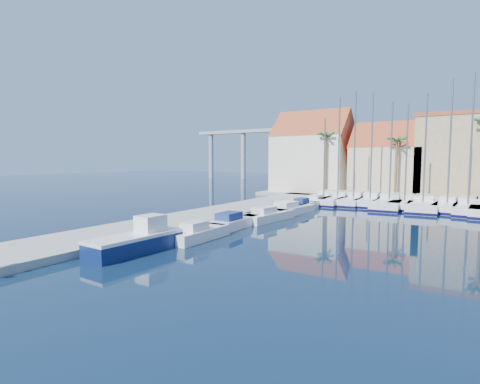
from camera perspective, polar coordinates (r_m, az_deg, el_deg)
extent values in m
plane|color=black|center=(19.41, -14.99, -12.67)|extent=(260.00, 260.00, 0.00)
cube|color=gray|center=(34.91, -8.47, -4.25)|extent=(6.00, 77.00, 0.50)
cube|color=gray|center=(60.72, 29.13, -0.90)|extent=(54.00, 16.00, 0.50)
cube|color=#0D1C4F|center=(24.55, -15.63, -7.80)|extent=(2.34, 6.40, 0.95)
cube|color=white|center=(24.43, -15.67, -6.47)|extent=(2.34, 6.40, 0.21)
cube|color=white|center=(25.13, -13.46, -4.76)|extent=(1.43, 1.74, 1.16)
cube|color=white|center=(27.49, -6.21, -6.43)|extent=(1.86, 5.47, 0.80)
cube|color=white|center=(26.94, -6.94, -5.16)|extent=(1.26, 1.93, 0.60)
cube|color=white|center=(32.06, -1.09, -4.76)|extent=(2.31, 6.45, 0.80)
cube|color=navy|center=(31.41, -1.70, -3.67)|extent=(1.52, 2.29, 0.60)
cube|color=white|center=(35.74, 4.31, -3.75)|extent=(2.68, 6.52, 0.80)
cube|color=white|center=(35.12, 3.73, -2.75)|extent=(1.64, 2.35, 0.60)
cube|color=white|center=(40.22, 7.60, -2.80)|extent=(2.94, 7.16, 0.80)
cube|color=white|center=(39.54, 7.09, -1.91)|extent=(1.81, 2.59, 0.60)
cube|color=white|center=(44.04, 9.62, -2.15)|extent=(1.72, 5.15, 0.80)
cube|color=navy|center=(43.49, 9.35, -1.31)|extent=(1.18, 1.81, 0.60)
cube|color=white|center=(48.26, 11.63, -1.56)|extent=(1.99, 5.75, 0.80)
cube|color=white|center=(47.66, 11.41, -0.79)|extent=(1.33, 2.03, 0.60)
cube|color=white|center=(53.09, 13.27, -1.00)|extent=(2.27, 6.55, 0.80)
cube|color=white|center=(52.42, 13.02, -0.30)|extent=(1.52, 2.31, 0.60)
cube|color=white|center=(51.64, 12.78, -1.04)|extent=(3.36, 10.16, 1.00)
cube|color=#0E0B39|center=(51.68, 12.77, -1.40)|extent=(3.42, 10.22, 0.28)
cube|color=white|center=(52.53, 13.09, -0.07)|extent=(2.04, 3.13, 0.60)
cylinder|color=slate|center=(50.89, 12.74, 5.20)|extent=(0.20, 0.20, 10.23)
cube|color=white|center=(50.90, 14.87, -1.17)|extent=(3.35, 10.49, 1.00)
cube|color=#0E0B39|center=(50.93, 14.86, -1.53)|extent=(3.42, 10.55, 0.28)
cube|color=white|center=(51.78, 15.32, -0.19)|extent=(2.08, 3.22, 0.60)
cylinder|color=slate|center=(50.16, 14.83, 6.58)|extent=(0.20, 0.20, 12.70)
cube|color=white|center=(50.92, 17.00, -1.22)|extent=(3.11, 10.13, 1.00)
cube|color=#0E0B39|center=(50.95, 16.99, -1.58)|extent=(3.17, 10.19, 0.28)
cube|color=white|center=(51.81, 17.27, -0.24)|extent=(1.97, 3.09, 0.60)
cylinder|color=slate|center=(50.18, 17.08, 6.94)|extent=(0.20, 0.20, 13.43)
cube|color=white|center=(50.52, 19.30, -1.33)|extent=(2.82, 9.42, 1.00)
cube|color=#0E0B39|center=(50.55, 19.29, -1.69)|extent=(2.88, 9.48, 0.28)
cube|color=white|center=(51.35, 19.52, -0.34)|extent=(1.81, 2.87, 0.60)
cylinder|color=slate|center=(49.80, 19.43, 6.69)|extent=(0.20, 0.20, 13.08)
cube|color=white|center=(49.32, 21.86, -1.56)|extent=(3.88, 11.98, 1.00)
cube|color=#0E0B39|center=(49.36, 21.85, -1.93)|extent=(3.94, 12.04, 0.28)
cube|color=white|center=(50.41, 22.06, -0.52)|extent=(2.39, 3.68, 0.60)
cylinder|color=slate|center=(48.45, 22.02, 5.79)|extent=(0.20, 0.20, 11.60)
cube|color=white|center=(49.44, 23.90, -1.62)|extent=(2.83, 9.36, 1.00)
cube|color=#0E0B39|center=(49.47, 23.89, -1.98)|extent=(2.89, 9.42, 0.28)
cube|color=white|center=(50.26, 24.15, -0.61)|extent=(1.81, 2.85, 0.60)
cylinder|color=slate|center=(48.70, 24.05, 5.56)|extent=(0.20, 0.20, 11.34)
cube|color=white|center=(48.74, 26.11, -1.79)|extent=(3.99, 12.02, 1.00)
cube|color=#0E0B39|center=(48.77, 26.10, -2.16)|extent=(4.05, 12.08, 0.28)
cube|color=white|center=(49.83, 26.21, -0.73)|extent=(2.42, 3.70, 0.60)
cylinder|color=slate|center=(47.87, 26.39, 6.04)|extent=(0.20, 0.20, 12.26)
cube|color=white|center=(48.61, 29.07, -1.93)|extent=(2.79, 8.92, 1.00)
cube|color=#0E0B39|center=(48.65, 29.06, -2.30)|extent=(2.86, 8.98, 0.28)
cube|color=white|center=(49.40, 29.24, -0.90)|extent=(1.75, 2.73, 0.60)
cylinder|color=slate|center=(47.92, 29.38, 6.73)|extent=(0.20, 0.20, 13.61)
cube|color=white|center=(48.11, 31.39, -2.09)|extent=(2.83, 10.42, 1.00)
cube|color=#0E0B39|center=(48.15, 31.37, -2.47)|extent=(2.89, 10.48, 0.28)
cube|color=white|center=(49.06, 31.45, -1.03)|extent=(1.93, 3.14, 0.60)
cylinder|color=slate|center=(47.34, 31.80, 6.88)|extent=(0.20, 0.20, 13.99)
cube|color=beige|center=(63.94, 11.04, 4.17)|extent=(12.00, 9.00, 9.00)
cube|color=#973F21|center=(64.04, 11.11, 8.20)|extent=(12.30, 9.00, 9.00)
cube|color=tan|center=(60.53, 21.64, 2.92)|extent=(10.00, 8.00, 7.00)
cube|color=#973F21|center=(60.52, 21.75, 6.23)|extent=(10.30, 8.00, 8.00)
cube|color=#99865E|center=(60.34, 32.21, 4.40)|extent=(14.00, 10.00, 11.00)
cube|color=#973F21|center=(60.63, 32.47, 9.84)|extent=(14.20, 10.20, 0.50)
cylinder|color=brown|center=(57.84, 12.88, 4.06)|extent=(0.36, 0.36, 9.00)
sphere|color=#1B6122|center=(57.94, 12.96, 8.36)|extent=(2.60, 2.60, 2.60)
cylinder|color=brown|center=(55.23, 22.67, 3.24)|extent=(0.36, 0.36, 8.00)
sphere|color=#1B6122|center=(55.27, 22.81, 7.23)|extent=(2.60, 2.60, 2.60)
cube|color=#9E9E99|center=(107.93, 4.14, 9.34)|extent=(48.00, 2.20, 0.90)
cylinder|color=#9E9E99|center=(118.56, -4.43, 5.56)|extent=(1.40, 1.40, 14.00)
cylinder|color=#9E9E99|center=(111.70, 0.50, 5.61)|extent=(1.40, 1.40, 14.00)
cylinder|color=#9E9E99|center=(105.77, 6.03, 5.62)|extent=(1.40, 1.40, 14.00)
cylinder|color=#9E9E99|center=(100.91, 12.14, 5.57)|extent=(1.40, 1.40, 14.00)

